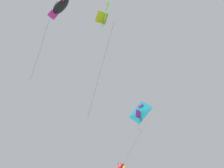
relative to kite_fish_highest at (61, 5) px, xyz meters
The scene contains 3 objects.
kite_fish_highest is the anchor object (origin of this frame).
kite_delta_low_drifter 21.18m from the kite_fish_highest, 155.79° to the right, with size 3.16×4.15×8.08m.
kite_delta_upper_right 3.18m from the kite_fish_highest, 143.86° to the left, with size 2.48×2.91×8.89m.
Camera 1 is at (22.21, 22.58, 7.90)m, focal length 55.33 mm.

